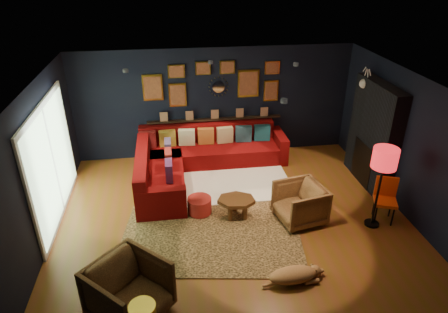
{
  "coord_description": "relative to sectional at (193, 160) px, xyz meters",
  "views": [
    {
      "loc": [
        -1.05,
        -6.13,
        4.5
      ],
      "look_at": [
        -0.12,
        0.3,
        1.14
      ],
      "focal_mm": 32.0,
      "sensor_mm": 36.0,
      "label": 1
    }
  ],
  "objects": [
    {
      "name": "floor",
      "position": [
        0.61,
        -1.81,
        -0.32
      ],
      "size": [
        6.5,
        6.5,
        0.0
      ],
      "primitive_type": "plane",
      "color": "brown",
      "rests_on": "ground"
    },
    {
      "name": "room_walls",
      "position": [
        0.61,
        -1.81,
        1.27
      ],
      "size": [
        6.5,
        6.5,
        6.5
      ],
      "color": "black",
      "rests_on": "ground"
    },
    {
      "name": "sectional",
      "position": [
        0.0,
        0.0,
        0.0
      ],
      "size": [
        3.41,
        2.69,
        0.86
      ],
      "color": "#660609",
      "rests_on": "ground"
    },
    {
      "name": "ledge",
      "position": [
        0.61,
        0.87,
        0.6
      ],
      "size": [
        3.2,
        0.12,
        0.04
      ],
      "primitive_type": "cube",
      "color": "black",
      "rests_on": "room_walls"
    },
    {
      "name": "gallery_wall",
      "position": [
        0.6,
        0.91,
        1.48
      ],
      "size": [
        3.15,
        0.04,
        1.02
      ],
      "color": "gold",
      "rests_on": "room_walls"
    },
    {
      "name": "sunburst_mirror",
      "position": [
        0.71,
        0.91,
        1.38
      ],
      "size": [
        0.47,
        0.16,
        0.47
      ],
      "color": "silver",
      "rests_on": "room_walls"
    },
    {
      "name": "fireplace",
      "position": [
        3.71,
        -0.91,
        0.7
      ],
      "size": [
        0.31,
        1.6,
        2.2
      ],
      "color": "black",
      "rests_on": "ground"
    },
    {
      "name": "deer_head",
      "position": [
        3.75,
        -0.41,
        1.73
      ],
      "size": [
        0.5,
        0.28,
        0.45
      ],
      "color": "white",
      "rests_on": "fireplace"
    },
    {
      "name": "sliding_door",
      "position": [
        -2.6,
        -1.21,
        0.78
      ],
      "size": [
        0.06,
        2.8,
        2.2
      ],
      "color": "white",
      "rests_on": "ground"
    },
    {
      "name": "ceiling_spots",
      "position": [
        0.61,
        -1.01,
        2.24
      ],
      "size": [
        3.3,
        2.5,
        0.06
      ],
      "color": "black",
      "rests_on": "room_walls"
    },
    {
      "name": "shag_rug",
      "position": [
        0.87,
        -0.56,
        -0.31
      ],
      "size": [
        2.37,
        1.72,
        0.03
      ],
      "primitive_type": "cube",
      "rotation": [
        0.0,
        0.0,
        -0.0
      ],
      "color": "white",
      "rests_on": "ground"
    },
    {
      "name": "leopard_rug",
      "position": [
        0.16,
        -2.26,
        -0.31
      ],
      "size": [
        3.43,
        2.68,
        0.02
      ],
      "primitive_type": "cube",
      "rotation": [
        0.0,
        0.0,
        -0.15
      ],
      "color": "tan",
      "rests_on": "ground"
    },
    {
      "name": "coffee_table",
      "position": [
        0.68,
        -1.81,
        0.0
      ],
      "size": [
        0.8,
        0.65,
        0.36
      ],
      "rotation": [
        0.0,
        0.0,
        -0.15
      ],
      "color": "#572D18",
      "rests_on": "shag_rug"
    },
    {
      "name": "pouf",
      "position": [
        0.01,
        -1.61,
        -0.14
      ],
      "size": [
        0.46,
        0.46,
        0.3
      ],
      "primitive_type": "cylinder",
      "color": "maroon",
      "rests_on": "shag_rug"
    },
    {
      "name": "armchair_left",
      "position": [
        -1.14,
        -3.86,
        0.15
      ],
      "size": [
        1.25,
        1.25,
        0.94
      ],
      "primitive_type": "imported",
      "rotation": [
        0.0,
        0.0,
        0.81
      ],
      "color": "#BD793E",
      "rests_on": "ground"
    },
    {
      "name": "armchair_right",
      "position": [
        1.82,
        -2.09,
        0.09
      ],
      "size": [
        0.89,
        0.93,
        0.82
      ],
      "primitive_type": "imported",
      "rotation": [
        0.0,
        0.0,
        -1.37
      ],
      "color": "#BD793E",
      "rests_on": "ground"
    },
    {
      "name": "orange_chair",
      "position": [
        3.39,
        -2.24,
        0.17
      ],
      "size": [
        0.51,
        0.51,
        0.84
      ],
      "rotation": [
        0.0,
        0.0,
        -0.36
      ],
      "color": "black",
      "rests_on": "ground"
    },
    {
      "name": "floor_lamp",
      "position": [
        3.11,
        -2.42,
        0.99
      ],
      "size": [
        0.43,
        0.43,
        1.56
      ],
      "color": "black",
      "rests_on": "ground"
    },
    {
      "name": "dog",
      "position": [
        1.25,
        -3.6,
        -0.14
      ],
      "size": [
        1.06,
        0.57,
        0.32
      ],
      "primitive_type": null,
      "rotation": [
        0.0,
        0.0,
        0.07
      ],
      "color": "#C27D45",
      "rests_on": "leopard_rug"
    }
  ]
}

